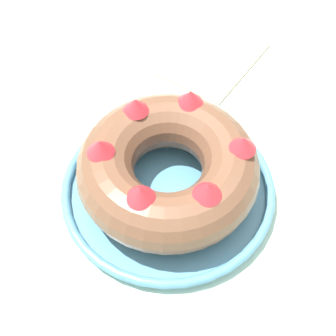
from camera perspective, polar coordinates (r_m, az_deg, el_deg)
dining_table at (r=0.70m, az=1.02°, el=-5.44°), size 1.56×1.28×0.74m
serving_dish at (r=0.62m, az=-0.00°, el=-2.49°), size 0.28×0.28×0.02m
bundt_cake at (r=0.58m, az=0.01°, el=0.10°), size 0.23×0.23×0.09m
napkin at (r=0.81m, az=5.66°, el=13.05°), size 0.19×0.15×0.00m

